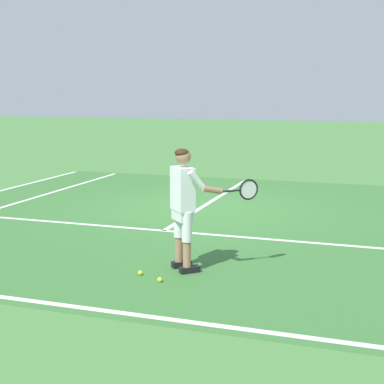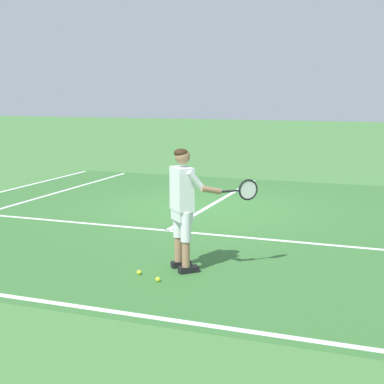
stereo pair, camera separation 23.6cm
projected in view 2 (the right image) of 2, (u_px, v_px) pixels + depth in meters
ground_plane at (205, 208)px, 12.32m from camera, size 80.00×80.00×0.00m
court_inner_surface at (192, 216)px, 11.54m from camera, size 10.98×10.60×0.00m
line_baseline at (44, 301)px, 6.83m from camera, size 10.98×0.10×0.01m
line_service at (167, 230)px, 10.34m from camera, size 8.23×0.10×0.01m
line_centre_service at (220, 200)px, 13.30m from camera, size 0.10×6.40×0.01m
line_singles_left at (21, 203)px, 12.94m from camera, size 0.10×10.20×0.01m
tennis_player at (184, 201)px, 7.87m from camera, size 1.17×0.72×1.71m
tennis_ball_near_feet at (158, 279)px, 7.53m from camera, size 0.07×0.07×0.07m
tennis_ball_by_baseline at (139, 272)px, 7.83m from camera, size 0.07×0.07×0.07m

